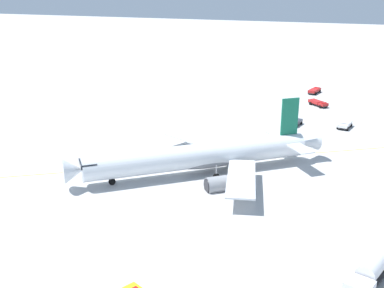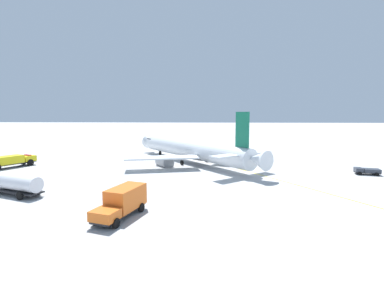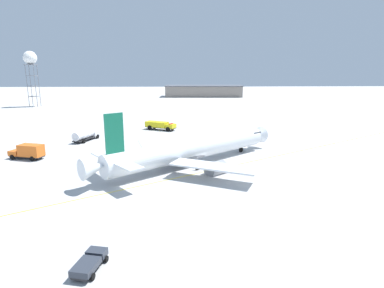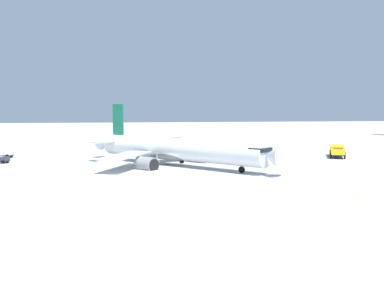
# 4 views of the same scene
# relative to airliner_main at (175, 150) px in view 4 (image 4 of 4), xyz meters

# --- Properties ---
(ground_plane) EXTENTS (600.00, 600.00, 0.00)m
(ground_plane) POSITION_rel_airliner_main_xyz_m (2.40, -1.05, -2.90)
(ground_plane) COLOR #B2B2B2
(airliner_main) EXTENTS (36.62, 31.19, 11.97)m
(airliner_main) POSITION_rel_airliner_main_xyz_m (0.00, 0.00, 0.00)
(airliner_main) COLOR silver
(airliner_main) RESTS_ON ground_plane
(fire_tender_truck) EXTENTS (9.90, 6.96, 2.50)m
(fire_tender_truck) POSITION_rel_airliner_main_xyz_m (-8.20, 37.55, -1.37)
(fire_tender_truck) COLOR #232326
(fire_tender_truck) RESTS_ON ground_plane
(pushback_tug_truck) EXTENTS (3.13, 5.08, 1.30)m
(pushback_tug_truck) POSITION_rel_airliner_main_xyz_m (-21.03, -34.93, -2.10)
(pushback_tug_truck) COLOR #232326
(pushback_tug_truck) RESTS_ON ground_plane
(catering_truck_truck) EXTENTS (7.67, 4.51, 3.10)m
(catering_truck_truck) POSITION_rel_airliner_main_xyz_m (-33.66, 5.53, -1.24)
(catering_truck_truck) COLOR #232326
(catering_truck_truck) RESTS_ON ground_plane
(fuel_tanker_truck) EXTENTS (5.28, 9.27, 2.87)m
(fuel_tanker_truck) POSITION_rel_airliner_main_xyz_m (-26.79, 22.63, -1.33)
(fuel_tanker_truck) COLOR #232326
(fuel_tanker_truck) RESTS_ON ground_plane
(taxiway_centreline) EXTENTS (156.51, 97.45, 0.01)m
(taxiway_centreline) POSITION_rel_airliner_main_xyz_m (3.40, -3.89, -2.90)
(taxiway_centreline) COLOR yellow
(taxiway_centreline) RESTS_ON ground_plane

